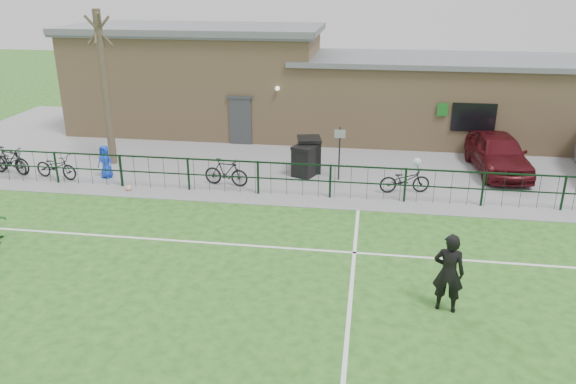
# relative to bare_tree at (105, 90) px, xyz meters

# --- Properties ---
(ground) EXTENTS (90.00, 90.00, 0.00)m
(ground) POSITION_rel_bare_tree_xyz_m (8.00, -10.50, -3.00)
(ground) COLOR #25591A
(ground) RESTS_ON ground
(paving_strip) EXTENTS (34.00, 13.00, 0.02)m
(paving_strip) POSITION_rel_bare_tree_xyz_m (8.00, 3.00, -2.99)
(paving_strip) COLOR gray
(paving_strip) RESTS_ON ground
(pitch_line_touch) EXTENTS (28.00, 0.10, 0.01)m
(pitch_line_touch) POSITION_rel_bare_tree_xyz_m (8.00, -2.70, -3.00)
(pitch_line_touch) COLOR white
(pitch_line_touch) RESTS_ON ground
(pitch_line_mid) EXTENTS (28.00, 0.10, 0.01)m
(pitch_line_mid) POSITION_rel_bare_tree_xyz_m (8.00, -6.50, -3.00)
(pitch_line_mid) COLOR white
(pitch_line_mid) RESTS_ON ground
(pitch_line_perp) EXTENTS (0.10, 16.00, 0.01)m
(pitch_line_perp) POSITION_rel_bare_tree_xyz_m (10.00, -10.50, -3.00)
(pitch_line_perp) COLOR white
(pitch_line_perp) RESTS_ON ground
(perimeter_fence) EXTENTS (28.00, 0.10, 1.20)m
(perimeter_fence) POSITION_rel_bare_tree_xyz_m (8.00, -2.50, -2.40)
(perimeter_fence) COLOR black
(perimeter_fence) RESTS_ON ground
(bare_tree) EXTENTS (0.30, 0.30, 6.00)m
(bare_tree) POSITION_rel_bare_tree_xyz_m (0.00, 0.00, 0.00)
(bare_tree) COLOR #473A2B
(bare_tree) RESTS_ON ground
(wheelie_bin_left) EXTENTS (1.00, 1.09, 1.25)m
(wheelie_bin_left) POSITION_rel_bare_tree_xyz_m (7.96, 0.20, -2.35)
(wheelie_bin_left) COLOR black
(wheelie_bin_left) RESTS_ON paving_strip
(wheelie_bin_right) EXTENTS (0.98, 1.04, 1.10)m
(wheelie_bin_right) POSITION_rel_bare_tree_xyz_m (7.87, -0.39, -2.43)
(wheelie_bin_right) COLOR black
(wheelie_bin_right) RESTS_ON paving_strip
(sign_post) EXTENTS (0.08, 0.08, 2.00)m
(sign_post) POSITION_rel_bare_tree_xyz_m (9.17, -0.63, -1.98)
(sign_post) COLOR black
(sign_post) RESTS_ON paving_strip
(car_maroon) EXTENTS (2.17, 4.58, 1.51)m
(car_maroon) POSITION_rel_bare_tree_xyz_m (15.16, 1.18, -2.22)
(car_maroon) COLOR #4A0D13
(car_maroon) RESTS_ON paving_strip
(bicycle_a) EXTENTS (1.83, 1.22, 0.91)m
(bicycle_a) POSITION_rel_bare_tree_xyz_m (-3.32, -1.69, -2.53)
(bicycle_a) COLOR black
(bicycle_a) RESTS_ON paving_strip
(bicycle_b) EXTENTS (1.85, 0.79, 1.07)m
(bicycle_b) POSITION_rel_bare_tree_xyz_m (-3.28, -1.86, -2.44)
(bicycle_b) COLOR black
(bicycle_b) RESTS_ON paving_strip
(bicycle_c) EXTENTS (1.85, 0.92, 0.93)m
(bicycle_c) POSITION_rel_bare_tree_xyz_m (-1.27, -2.07, -2.52)
(bicycle_c) COLOR black
(bicycle_c) RESTS_ON paving_strip
(bicycle_d) EXTENTS (1.70, 0.68, 1.00)m
(bicycle_d) POSITION_rel_bare_tree_xyz_m (5.19, -1.86, -2.48)
(bicycle_d) COLOR black
(bicycle_d) RESTS_ON paving_strip
(bicycle_e) EXTENTS (1.85, 0.96, 0.92)m
(bicycle_e) POSITION_rel_bare_tree_xyz_m (11.53, -1.63, -2.52)
(bicycle_e) COLOR black
(bicycle_e) RESTS_ON paving_strip
(spectator_child) EXTENTS (0.68, 0.51, 1.25)m
(spectator_child) POSITION_rel_bare_tree_xyz_m (0.52, -1.70, -2.36)
(spectator_child) COLOR blue
(spectator_child) RESTS_ON paving_strip
(goalkeeper_kick) EXTENTS (1.08, 3.83, 2.51)m
(goalkeeper_kick) POSITION_rel_bare_tree_xyz_m (12.14, -8.94, -2.03)
(goalkeeper_kick) COLOR black
(goalkeeper_kick) RESTS_ON ground
(ball_ground) EXTENTS (0.22, 0.22, 0.22)m
(ball_ground) POSITION_rel_bare_tree_xyz_m (1.90, -2.88, -2.89)
(ball_ground) COLOR white
(ball_ground) RESTS_ON ground
(clubhouse) EXTENTS (24.25, 5.40, 4.96)m
(clubhouse) POSITION_rel_bare_tree_xyz_m (7.12, 6.00, -0.78)
(clubhouse) COLOR tan
(clubhouse) RESTS_ON ground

